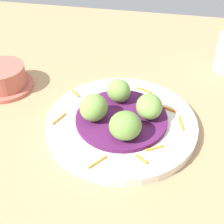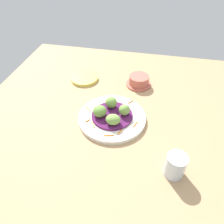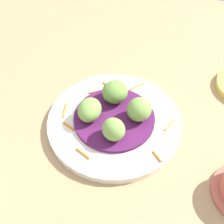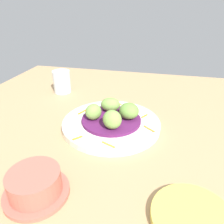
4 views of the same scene
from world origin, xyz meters
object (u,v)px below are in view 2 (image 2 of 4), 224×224
main_plate (112,118)px  guac_scoop_center (124,110)px  side_plate_small (84,78)px  guac_scoop_back (100,111)px  guac_scoop_left (113,119)px  water_glass (175,166)px  guac_scoop_right (111,102)px  terracotta_bowl (139,81)px

main_plate → guac_scoop_center: 6.08cm
guac_scoop_center → side_plate_small: 33.80cm
guac_scoop_center → guac_scoop_back: same height
main_plate → guac_scoop_left: size_ratio=4.83×
guac_scoop_left → water_glass: (22.36, -15.56, -0.30)cm
guac_scoop_left → main_plate: bearing=106.2°
guac_scoop_right → water_glass: size_ratio=0.60×
water_glass → terracotta_bowl: bearing=109.3°
guac_scoop_right → main_plate: bearing=-73.8°
side_plate_small → terracotta_bowl: bearing=1.4°
guac_scoop_left → guac_scoop_right: size_ratio=1.13×
main_plate → guac_scoop_left: 5.94cm
guac_scoop_left → guac_scoop_right: bearing=106.2°
guac_scoop_left → guac_scoop_right: 9.52cm
guac_scoop_left → water_glass: 27.24cm
guac_scoop_center → guac_scoop_back: bearing=-163.8°
guac_scoop_back → guac_scoop_right: bearing=61.2°
guac_scoop_left → guac_scoop_back: guac_scoop_back is taller
guac_scoop_center → water_glass: 28.75cm
guac_scoop_right → side_plate_small: 27.50cm
guac_scoop_center → guac_scoop_right: guac_scoop_right is taller
guac_scoop_left → water_glass: water_glass is taller
side_plate_small → terracotta_bowl: 26.78cm
guac_scoop_left → terracotta_bowl: bearing=78.3°
water_glass → guac_scoop_left: bearing=145.2°
main_plate → water_glass: (23.69, -20.13, 3.26)cm
guac_scoop_left → guac_scoop_back: 6.73cm
guac_scoop_center → side_plate_small: (-23.70, 23.78, -3.91)cm
water_glass → side_plate_small: bearing=133.4°
side_plate_small → water_glass: water_glass is taller
main_plate → terracotta_bowl: terracotta_bowl is taller
side_plate_small → guac_scoop_back: bearing=-61.1°
terracotta_bowl → water_glass: size_ratio=1.43×
main_plate → guac_scoop_center: bearing=16.2°
guac_scoop_center → water_glass: bearing=-48.3°
main_plate → guac_scoop_back: 6.09cm
guac_scoop_center → terracotta_bowl: size_ratio=0.38×
guac_scoop_center → guac_scoop_back: size_ratio=0.84×
guac_scoop_center → side_plate_small: bearing=134.9°
guac_scoop_back → side_plate_small: size_ratio=0.40×
main_plate → water_glass: water_glass is taller
side_plate_small → water_glass: size_ratio=1.63×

